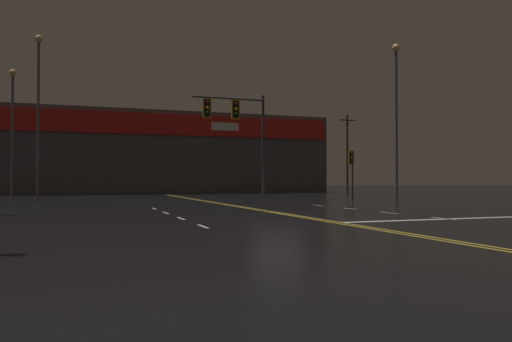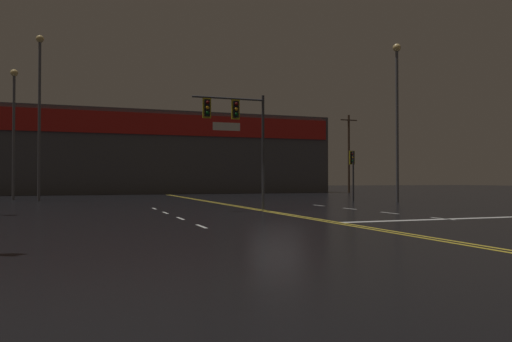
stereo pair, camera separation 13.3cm
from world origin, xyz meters
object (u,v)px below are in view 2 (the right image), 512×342
(traffic_signal_median, at_px, (236,122))
(streetlight_near_right, at_px, (397,103))
(streetlight_far_left, at_px, (39,98))
(traffic_signal_corner_northeast, at_px, (352,164))
(streetlight_median_approach, at_px, (14,117))

(traffic_signal_median, xyz_separation_m, streetlight_near_right, (13.53, 5.48, 2.46))
(streetlight_far_left, bearing_deg, traffic_signal_corner_northeast, -20.71)
(streetlight_median_approach, distance_m, streetlight_far_left, 3.68)
(traffic_signal_median, distance_m, streetlight_median_approach, 22.41)
(traffic_signal_median, distance_m, streetlight_near_right, 14.81)
(streetlight_far_left, bearing_deg, streetlight_median_approach, 125.01)
(traffic_signal_median, height_order, streetlight_far_left, streetlight_far_left)
(traffic_signal_corner_northeast, distance_m, streetlight_near_right, 5.29)
(traffic_signal_median, bearing_deg, streetlight_median_approach, 123.03)
(streetlight_near_right, relative_size, streetlight_median_approach, 1.09)
(traffic_signal_median, bearing_deg, traffic_signal_corner_northeast, 34.40)
(streetlight_near_right, bearing_deg, traffic_signal_median, -157.95)
(streetlight_near_right, height_order, streetlight_median_approach, streetlight_near_right)
(streetlight_median_approach, bearing_deg, streetlight_near_right, -27.24)
(traffic_signal_corner_northeast, height_order, streetlight_median_approach, streetlight_median_approach)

